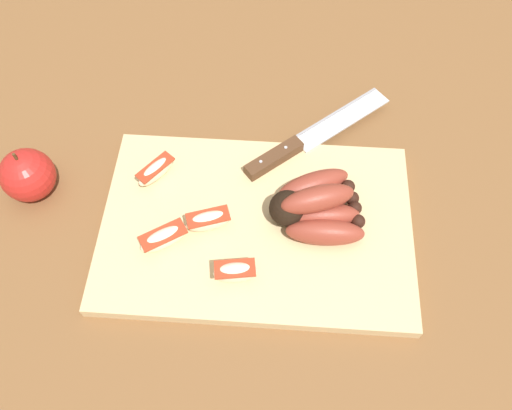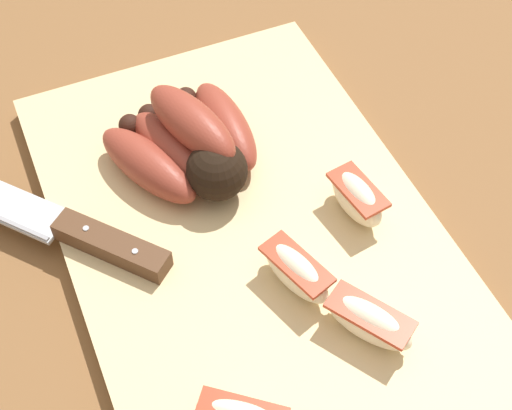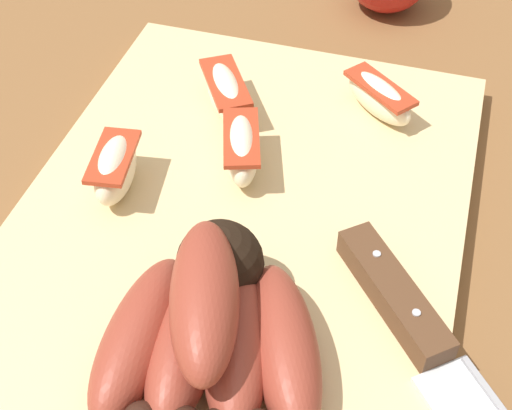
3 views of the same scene
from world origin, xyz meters
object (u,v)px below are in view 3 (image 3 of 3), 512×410
(chefs_knife, at_px, (439,360))
(apple_wedge_middle, at_px, (226,93))
(banana_bunch, at_px, (212,326))
(apple_wedge_near, at_px, (379,97))
(apple_wedge_extra, at_px, (115,169))
(apple_wedge_far, at_px, (242,149))

(chefs_knife, distance_m, apple_wedge_middle, 0.26)
(banana_bunch, xyz_separation_m, apple_wedge_near, (-0.24, 0.05, -0.01))
(apple_wedge_near, height_order, apple_wedge_extra, apple_wedge_extra)
(apple_wedge_middle, bearing_deg, apple_wedge_extra, -23.58)
(apple_wedge_middle, xyz_separation_m, apple_wedge_extra, (0.10, -0.04, 0.00))
(apple_wedge_middle, bearing_deg, chefs_knife, 45.37)
(apple_wedge_near, xyz_separation_m, apple_wedge_middle, (0.03, -0.11, 0.00))
(chefs_knife, bearing_deg, apple_wedge_far, -128.76)
(apple_wedge_near, xyz_separation_m, apple_wedge_extra, (0.13, -0.16, 0.00))
(chefs_knife, height_order, apple_wedge_extra, apple_wedge_extra)
(banana_bunch, distance_m, chefs_knife, 0.13)
(chefs_knife, xyz_separation_m, apple_wedge_extra, (-0.08, -0.23, 0.01))
(chefs_knife, distance_m, apple_wedge_near, 0.22)
(banana_bunch, bearing_deg, apple_wedge_far, -168.67)
(banana_bunch, bearing_deg, apple_wedge_near, 167.77)
(apple_wedge_far, bearing_deg, apple_wedge_middle, -152.28)
(apple_wedge_far, bearing_deg, banana_bunch, 11.33)
(banana_bunch, relative_size, apple_wedge_middle, 1.89)
(banana_bunch, height_order, apple_wedge_middle, banana_bunch)
(banana_bunch, bearing_deg, apple_wedge_extra, -134.84)
(apple_wedge_far, bearing_deg, apple_wedge_near, 137.39)
(banana_bunch, xyz_separation_m, apple_wedge_extra, (-0.11, -0.11, -0.01))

